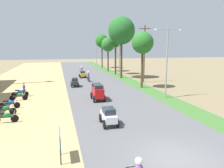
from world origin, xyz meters
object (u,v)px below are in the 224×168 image
Objects in this scene: car_van_red at (98,91)px; car_hatchback_charcoal at (75,82)px; motorbike_ahead_third at (82,70)px; parked_motorbike_fourth at (19,96)px; pedestrian_on_shoulder at (24,88)px; median_tree_third at (115,41)px; streetlamp_near at (167,58)px; parked_motorbike_second at (5,109)px; streetlamp_far at (96,49)px; median_tree_second at (122,31)px; parked_motorbike_nearest at (6,116)px; car_sedan_yellow at (82,74)px; parked_motorbike_third at (10,103)px; parked_motorbike_fifth at (20,92)px; median_tree_nearest at (143,43)px; utility_pole_near at (144,53)px; median_tree_fifth at (102,41)px; motorbike_ahead_second at (88,77)px; streetlamp_mid at (119,54)px; median_tree_fourth at (108,45)px; street_signboard at (60,139)px; car_hatchback_white at (109,116)px.

car_hatchback_charcoal is (-1.70, 8.38, -0.28)m from car_van_red.
car_hatchback_charcoal is 1.11× the size of motorbike_ahead_third.
pedestrian_on_shoulder is at bearing 81.50° from parked_motorbike_fourth.
median_tree_third reaches higher than streetlamp_near.
pedestrian_on_shoulder is 0.81× the size of car_hatchback_charcoal.
median_tree_third reaches higher than parked_motorbike_second.
streetlamp_far reaches higher than car_hatchback_charcoal.
median_tree_second is 12.00m from motorbike_ahead_third.
motorbike_ahead_third is (8.99, 25.04, 0.30)m from parked_motorbike_second.
parked_motorbike_nearest is 25.97m from median_tree_second.
parked_motorbike_fourth is at bearing -118.79° from car_sedan_yellow.
streetlamp_near reaches higher than parked_motorbike_third.
parked_motorbike_fifth is 16.17m from median_tree_nearest.
parked_motorbike_fifth is (-0.33, 8.74, 0.00)m from parked_motorbike_nearest.
car_van_red reaches higher than pedestrian_on_shoulder.
car_sedan_yellow reaches higher than parked_motorbike_nearest.
parked_motorbike_nearest is at bearing -87.84° from parked_motorbike_fifth.
parked_motorbike_third is 0.21× the size of utility_pole_near.
median_tree_fifth is 4.83× the size of motorbike_ahead_second.
car_sedan_yellow is 1.26× the size of motorbike_ahead_third.
utility_pole_near is at bearing -77.39° from streetlamp_mid.
median_tree_second is at bearing 112.85° from utility_pole_near.
streetlamp_near reaches higher than parked_motorbike_second.
streetlamp_mid is 2.95× the size of car_van_red.
parked_motorbike_fifth is 0.24× the size of median_tree_fourth.
median_tree_third reaches higher than street_signboard.
median_tree_second reaches higher than motorbike_ahead_second.
utility_pole_near is (16.89, 14.83, 4.02)m from parked_motorbike_nearest.
car_van_red is (3.94, 11.33, -0.08)m from street_signboard.
median_tree_nearest is at bearing 12.98° from parked_motorbike_fourth.
utility_pole_near is at bearing 19.47° from parked_motorbike_fifth.
car_sedan_yellow is (0.36, 17.03, -0.28)m from car_van_red.
parked_motorbike_second is 26.60m from motorbike_ahead_third.
pedestrian_on_shoulder is 15.48m from car_sedan_yellow.
motorbike_ahead_third is (-6.75, -12.32, -6.10)m from median_tree_fifth.
parked_motorbike_second is at bearing -91.33° from parked_motorbike_fifth.
parked_motorbike_third is 8.31m from car_van_red.
streetlamp_mid is 19.43m from car_van_red.
pedestrian_on_shoulder reaches higher than parked_motorbike_third.
streetlamp_near reaches higher than parked_motorbike_fourth.
median_tree_fifth is (0.51, 19.41, -1.30)m from median_tree_second.
streetlamp_far reaches higher than parked_motorbike_fifth.
street_signboard is 54.75m from streetlamp_far.
median_tree_fourth reaches higher than streetlamp_near.
median_tree_nearest is (15.13, 1.69, 5.46)m from parked_motorbike_fifth.
median_tree_second reaches higher than parked_motorbike_nearest.
parked_motorbike_fifth is 0.90× the size of car_hatchback_white.
parked_motorbike_second is 17.89m from motorbike_ahead_second.
parked_motorbike_second is (-0.49, 2.00, 0.00)m from parked_motorbike_nearest.
parked_motorbike_fourth is 0.90× the size of car_hatchback_charcoal.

